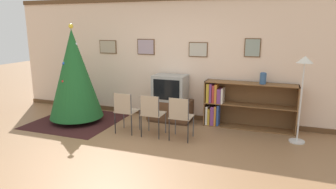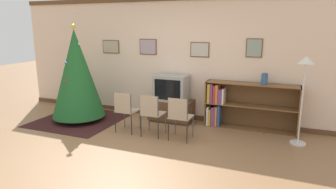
% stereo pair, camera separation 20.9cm
% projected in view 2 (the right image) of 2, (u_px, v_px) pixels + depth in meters
% --- Properties ---
extents(ground_plane, '(24.00, 24.00, 0.00)m').
position_uv_depth(ground_plane, '(123.00, 156.00, 4.86)').
color(ground_plane, '#936B47').
extents(wall_back, '(8.18, 0.11, 2.70)m').
position_uv_depth(wall_back, '(175.00, 59.00, 6.71)').
color(wall_back, beige).
rests_on(wall_back, ground_plane).
extents(area_rug, '(1.79, 1.81, 0.01)m').
position_uv_depth(area_rug, '(80.00, 120.00, 6.75)').
color(area_rug, '#381919').
rests_on(area_rug, ground_plane).
extents(christmas_tree, '(1.15, 1.15, 2.11)m').
position_uv_depth(christmas_tree, '(77.00, 74.00, 6.52)').
color(christmas_tree, maroon).
rests_on(christmas_tree, area_rug).
extents(tv_console, '(0.94, 0.52, 0.48)m').
position_uv_depth(tv_console, '(172.00, 110.00, 6.65)').
color(tv_console, '#412A1A').
rests_on(tv_console, ground_plane).
extents(television, '(0.71, 0.50, 0.56)m').
position_uv_depth(television, '(172.00, 88.00, 6.53)').
color(television, '#9E9E99').
rests_on(television, tv_console).
extents(folding_chair_left, '(0.40, 0.40, 0.82)m').
position_uv_depth(folding_chair_left, '(125.00, 110.00, 5.86)').
color(folding_chair_left, tan).
rests_on(folding_chair_left, ground_plane).
extents(folding_chair_center, '(0.40, 0.40, 0.82)m').
position_uv_depth(folding_chair_center, '(151.00, 113.00, 5.65)').
color(folding_chair_center, tan).
rests_on(folding_chair_center, ground_plane).
extents(folding_chair_right, '(0.40, 0.40, 0.82)m').
position_uv_depth(folding_chair_right, '(179.00, 116.00, 5.44)').
color(folding_chair_right, tan).
rests_on(folding_chair_right, ground_plane).
extents(bookshelf, '(1.83, 0.36, 0.95)m').
position_uv_depth(bookshelf, '(235.00, 105.00, 6.18)').
color(bookshelf, brown).
rests_on(bookshelf, ground_plane).
extents(vase, '(0.13, 0.13, 0.23)m').
position_uv_depth(vase, '(265.00, 79.00, 5.82)').
color(vase, '#335684').
rests_on(vase, bookshelf).
extents(standing_lamp, '(0.28, 0.28, 1.57)m').
position_uv_depth(standing_lamp, '(304.00, 78.00, 5.12)').
color(standing_lamp, silver).
rests_on(standing_lamp, ground_plane).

